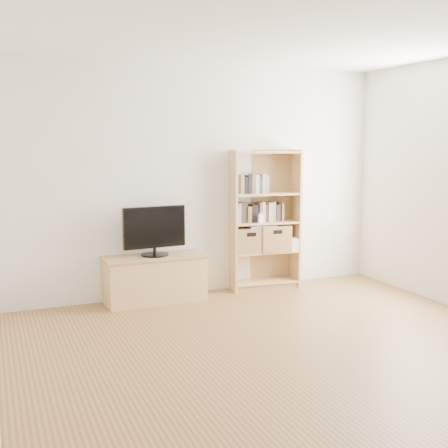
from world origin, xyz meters
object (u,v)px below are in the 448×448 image
bookshelf (265,220)px  basket_left (247,240)px  basket_right (273,238)px  laptop (262,226)px  tv_stand (155,280)px  television (154,231)px  baby_monitor (260,219)px

bookshelf → basket_left: (-0.22, 0.02, -0.22)m
basket_right → laptop: laptop is taller
tv_stand → basket_right: bearing=0.5°
television → baby_monitor: size_ratio=6.99×
tv_stand → bookshelf: bearing=1.2°
basket_right → laptop: (-0.14, 0.00, 0.15)m
bookshelf → basket_left: bearing=-178.8°
tv_stand → baby_monitor: baby_monitor is taller
basket_left → laptop: bearing=-3.3°
tv_stand → bookshelf: 1.48m
bookshelf → laptop: bookshelf is taller
baby_monitor → laptop: baby_monitor is taller
television → laptop: 1.32m
bookshelf → basket_left: size_ratio=4.75×
bookshelf → baby_monitor: bearing=-135.0°
tv_stand → basket_left: basket_left is taller
television → basket_right: (1.46, 0.04, -0.18)m
tv_stand → laptop: size_ratio=3.42×
basket_right → tv_stand: bearing=-174.0°
tv_stand → television: size_ratio=1.55×
bookshelf → baby_monitor: size_ratio=16.56×
television → laptop: (1.32, 0.04, -0.03)m
basket_left → basket_right: size_ratio=0.95×
baby_monitor → laptop: (0.06, 0.07, -0.10)m
baby_monitor → bookshelf: bearing=34.0°
television → tv_stand: bearing=0.0°
tv_stand → television: 0.54m
baby_monitor → basket_left: 0.30m
basket_left → laptop: (0.18, -0.03, 0.16)m
tv_stand → bookshelf: bookshelf is taller
television → basket_left: television is taller
laptop → basket_left: bearing=-177.0°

